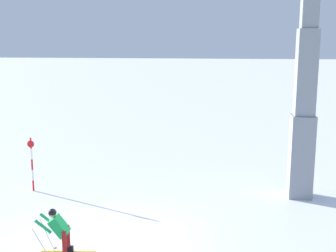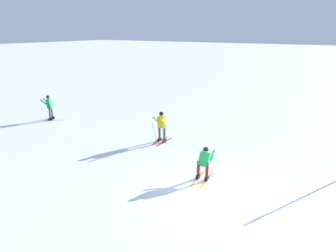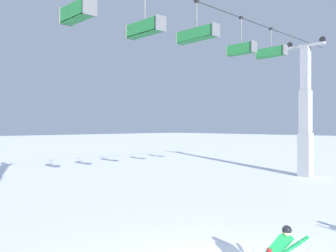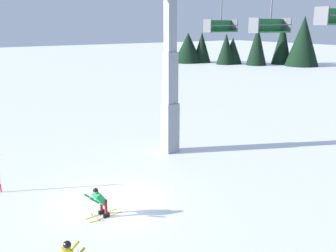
{
  "view_description": "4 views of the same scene",
  "coord_description": "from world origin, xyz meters",
  "views": [
    {
      "loc": [
        11.99,
        3.36,
        5.94
      ],
      "look_at": [
        0.3,
        1.9,
        3.63
      ],
      "focal_mm": 47.29,
      "sensor_mm": 36.0,
      "label": 1
    },
    {
      "loc": [
        -4.23,
        10.12,
        6.17
      ],
      "look_at": [
        1.59,
        0.88,
        2.76
      ],
      "focal_mm": 33.37,
      "sensor_mm": 36.0,
      "label": 2
    },
    {
      "loc": [
        -6.8,
        -5.25,
        3.71
      ],
      "look_at": [
        0.18,
        1.94,
        3.71
      ],
      "focal_mm": 37.92,
      "sensor_mm": 36.0,
      "label": 3
    },
    {
      "loc": [
        15.31,
        -7.09,
        8.01
      ],
      "look_at": [
        0.74,
        2.57,
        3.43
      ],
      "focal_mm": 42.11,
      "sensor_mm": 36.0,
      "label": 4
    }
  ],
  "objects": [
    {
      "name": "lift_tower_near",
      "position": [
        -4.72,
        6.36,
        4.13
      ],
      "size": [
        0.86,
        2.55,
        10.05
      ],
      "color": "gray",
      "rests_on": "ground_plane"
    },
    {
      "name": "skier_carving_main",
      "position": [
        0.98,
        -1.06,
        0.78
      ],
      "size": [
        0.75,
        1.66,
        1.51
      ],
      "color": "yellow",
      "rests_on": "ground_plane"
    },
    {
      "name": "trail_marker_pole",
      "position": [
        -4.04,
        -4.06,
        1.17
      ],
      "size": [
        0.07,
        0.28,
        2.18
      ],
      "color": "red",
      "rests_on": "ground_plane"
    },
    {
      "name": "ground_plane",
      "position": [
        0.0,
        0.0,
        0.0
      ],
      "size": [
        260.0,
        260.0,
        0.0
      ],
      "primitive_type": "plane",
      "color": "white"
    }
  ]
}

